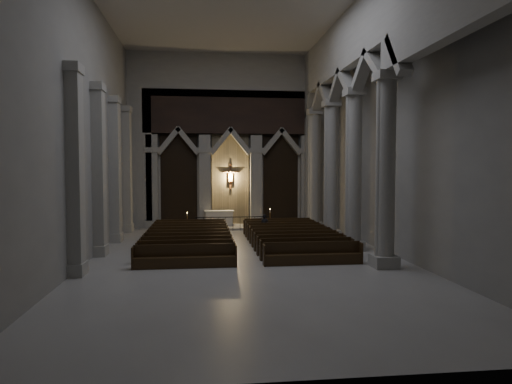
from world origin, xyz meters
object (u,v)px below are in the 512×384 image
at_px(candle_stand_right, 270,224).
at_px(worshipper, 264,225).
at_px(altar_rail, 233,221).
at_px(pews, 241,241).
at_px(altar, 219,218).
at_px(candle_stand_left, 187,227).

distance_m(candle_stand_right, worshipper, 2.76).
bearing_deg(altar_rail, pews, -90.00).
distance_m(altar, pews, 8.02).
bearing_deg(worshipper, candle_stand_right, 91.22).
height_order(altar_rail, candle_stand_right, candle_stand_right).
relative_size(altar_rail, pews, 0.50).
distance_m(candle_stand_left, candle_stand_right, 5.41).
bearing_deg(worshipper, altar_rail, 139.92).
bearing_deg(candle_stand_left, candle_stand_right, 2.29).
bearing_deg(candle_stand_left, pews, -63.66).
xyz_separation_m(altar_rail, pews, (0.00, -6.16, -0.32)).
bearing_deg(candle_stand_right, altar, 151.33).
relative_size(altar, altar_rail, 0.42).
bearing_deg(altar_rail, candle_stand_left, -176.02).
height_order(candle_stand_left, pews, candle_stand_left).
relative_size(altar, pews, 0.21).
bearing_deg(altar_rail, candle_stand_right, 0.25).
distance_m(altar_rail, pews, 6.17).
height_order(candle_stand_right, pews, candle_stand_right).
bearing_deg(altar_rail, worshipper, -56.76).
bearing_deg(candle_stand_right, worshipper, -105.46).
height_order(candle_stand_left, candle_stand_right, candle_stand_right).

